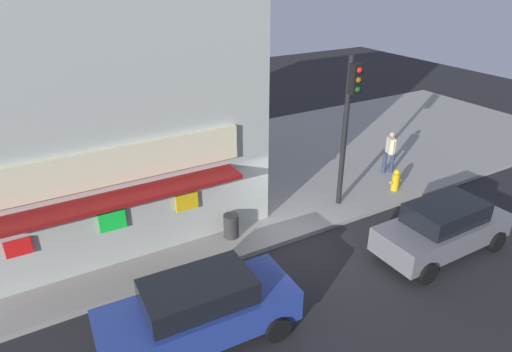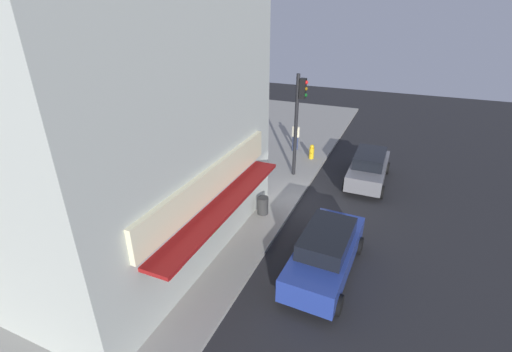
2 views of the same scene
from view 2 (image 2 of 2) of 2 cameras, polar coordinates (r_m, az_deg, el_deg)
name	(u,v)px [view 2 (image 2 of 2)]	position (r m, az deg, el deg)	size (l,w,h in m)	color
ground_plane	(300,201)	(16.70, 7.05, -3.98)	(52.57, 52.57, 0.00)	#232326
sidewalk	(203,180)	(18.57, -8.52, -0.62)	(35.05, 10.44, 0.15)	gray
corner_building	(118,125)	(12.88, -21.35, 7.65)	(10.02, 7.90, 8.89)	#ADB2A8
traffic_light	(299,113)	(17.75, 6.86, 10.04)	(0.32, 0.58, 5.20)	black
fire_hydrant	(312,152)	(20.91, 8.93, 3.86)	(0.52, 0.28, 0.85)	gold
trash_can	(263,205)	(15.13, 1.10, -4.76)	(0.48, 0.48, 0.77)	#2D2D2D
pedestrian	(296,135)	(21.87, 6.38, 6.53)	(0.51, 0.53, 1.76)	navy
potted_plant_by_doorway	(167,283)	(11.42, -14.16, -16.41)	(0.68, 0.68, 0.95)	gray
parked_car_blue	(326,252)	(12.20, 11.14, -11.85)	(4.56, 2.07, 1.67)	navy
parked_car_grey	(369,167)	(18.84, 17.66, 1.35)	(4.30, 1.90, 1.64)	slate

